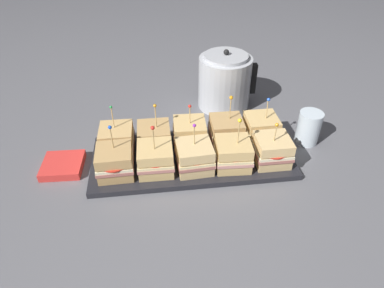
# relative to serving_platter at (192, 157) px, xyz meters

# --- Properties ---
(ground_plane) EXTENTS (6.00, 6.00, 0.00)m
(ground_plane) POSITION_rel_serving_platter_xyz_m (0.00, 0.00, -0.01)
(ground_plane) COLOR slate
(serving_platter) EXTENTS (0.61, 0.27, 0.02)m
(serving_platter) POSITION_rel_serving_platter_xyz_m (0.00, 0.00, 0.00)
(serving_platter) COLOR #232328
(serving_platter) RESTS_ON ground_plane
(sandwich_front_far_left) EXTENTS (0.11, 0.11, 0.16)m
(sandwich_front_far_left) POSITION_rel_serving_platter_xyz_m (-0.23, -0.05, 0.05)
(sandwich_front_far_left) COLOR tan
(sandwich_front_far_left) RESTS_ON serving_platter
(sandwich_front_left) EXTENTS (0.11, 0.11, 0.16)m
(sandwich_front_left) POSITION_rel_serving_platter_xyz_m (-0.11, -0.05, 0.05)
(sandwich_front_left) COLOR tan
(sandwich_front_left) RESTS_ON serving_platter
(sandwich_front_center) EXTENTS (0.11, 0.11, 0.15)m
(sandwich_front_center) POSITION_rel_serving_platter_xyz_m (-0.00, -0.06, 0.05)
(sandwich_front_center) COLOR #DBB77A
(sandwich_front_center) RESTS_ON serving_platter
(sandwich_front_right) EXTENTS (0.11, 0.11, 0.17)m
(sandwich_front_right) POSITION_rel_serving_platter_xyz_m (0.11, -0.06, 0.05)
(sandwich_front_right) COLOR tan
(sandwich_front_right) RESTS_ON serving_platter
(sandwich_front_far_right) EXTENTS (0.10, 0.11, 0.14)m
(sandwich_front_far_right) POSITION_rel_serving_platter_xyz_m (0.23, -0.06, 0.05)
(sandwich_front_far_right) COLOR #DBB77A
(sandwich_front_far_right) RESTS_ON serving_platter
(sandwich_back_far_left) EXTENTS (0.11, 0.11, 0.16)m
(sandwich_back_far_left) POSITION_rel_serving_platter_xyz_m (-0.23, 0.05, 0.05)
(sandwich_back_far_left) COLOR tan
(sandwich_back_far_left) RESTS_ON serving_platter
(sandwich_back_left) EXTENTS (0.10, 0.10, 0.16)m
(sandwich_back_left) POSITION_rel_serving_platter_xyz_m (-0.11, 0.05, 0.05)
(sandwich_back_left) COLOR tan
(sandwich_back_left) RESTS_ON serving_platter
(sandwich_back_center) EXTENTS (0.11, 0.11, 0.15)m
(sandwich_back_center) POSITION_rel_serving_platter_xyz_m (0.00, 0.06, 0.05)
(sandwich_back_center) COLOR tan
(sandwich_back_center) RESTS_ON serving_platter
(sandwich_back_right) EXTENTS (0.11, 0.11, 0.16)m
(sandwich_back_right) POSITION_rel_serving_platter_xyz_m (0.12, 0.06, 0.05)
(sandwich_back_right) COLOR tan
(sandwich_back_right) RESTS_ON serving_platter
(sandwich_back_far_right) EXTENTS (0.11, 0.11, 0.16)m
(sandwich_back_far_right) POSITION_rel_serving_platter_xyz_m (0.23, 0.06, 0.05)
(sandwich_back_far_right) COLOR tan
(sandwich_back_far_right) RESTS_ON serving_platter
(kettle_steel) EXTENTS (0.22, 0.20, 0.23)m
(kettle_steel) POSITION_rel_serving_platter_xyz_m (0.16, 0.32, 0.09)
(kettle_steel) COLOR #B7BABF
(kettle_steel) RESTS_ON ground_plane
(drinking_glass) EXTENTS (0.08, 0.08, 0.11)m
(drinking_glass) POSITION_rel_serving_platter_xyz_m (0.39, 0.05, 0.05)
(drinking_glass) COLOR silver
(drinking_glass) RESTS_ON ground_plane
(napkin_stack) EXTENTS (0.12, 0.12, 0.02)m
(napkin_stack) POSITION_rel_serving_platter_xyz_m (-0.39, 0.01, 0.00)
(napkin_stack) COLOR red
(napkin_stack) RESTS_ON ground_plane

